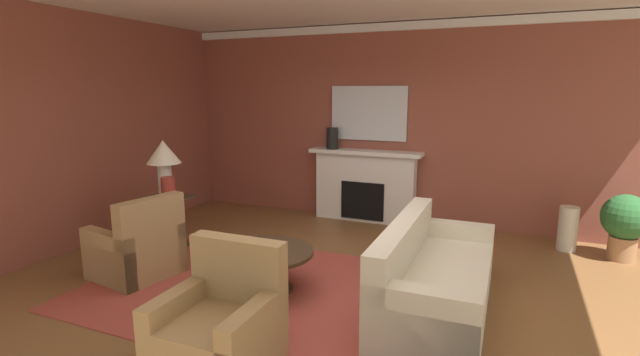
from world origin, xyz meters
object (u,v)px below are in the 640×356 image
Objects in this scene: vase_mantel_left at (332,138)px; vase_on_side_table at (168,189)px; sofa at (433,280)px; coffee_table at (266,261)px; armchair_near_window at (137,250)px; table_lamp at (164,158)px; armchair_facing_fireplace at (220,330)px; mantel_mirror at (369,113)px; fireplace at (365,187)px; side_table at (168,219)px; vase_tall_corner at (568,229)px; potted_plant at (625,222)px.

vase_on_side_table is (-1.31, -2.36, -0.47)m from vase_mantel_left.
sofa is 1.70m from coffee_table.
armchair_near_window is 3.48m from vase_mantel_left.
table_lamp is at bearing 173.75° from sofa.
coffee_table is at bearing -82.01° from vase_mantel_left.
coffee_table is 3.09m from vase_mantel_left.
sofa is 2.22× the size of armchair_facing_fireplace.
mantel_mirror is 3.59× the size of vase_mantel_left.
sofa is at bearing 50.36° from armchair_facing_fireplace.
vase_on_side_table is at bearing -127.68° from fireplace.
mantel_mirror is 1.76× the size of side_table.
fireplace is at bearing 48.71° from table_lamp.
armchair_near_window is at bearing -117.73° from fireplace.
vase_tall_corner is 0.64m from potted_plant.
sofa is 3.25m from armchair_near_window.
vase_on_side_table is (-3.40, 0.27, 0.55)m from sofa.
vase_tall_corner reaches higher than coffee_table.
vase_on_side_table reaches higher than side_table.
vase_on_side_table is (-4.75, -2.11, 0.56)m from vase_tall_corner.
armchair_facing_fireplace is 1.36× the size of side_table.
side_table is 5.81m from potted_plant.
mantel_mirror is 0.58× the size of sofa.
fireplace is at bearing 5.12° from vase_mantel_left.
armchair_near_window is (-3.21, -0.50, 0.01)m from sofa.
armchair_near_window is 1.00× the size of armchair_facing_fireplace.
vase_on_side_table is (0.15, -0.12, -0.37)m from table_lamp.
armchair_near_window is 2.18m from armchair_facing_fireplace.
armchair_near_window is at bearing -76.13° from vase_on_side_table.
vase_on_side_table is at bearing -126.33° from mantel_mirror.
coffee_table is 3.33× the size of vase_on_side_table.
fireplace is 1.89× the size of armchair_near_window.
fireplace is at bearing 62.27° from armchair_near_window.
mantel_mirror reaches higher than armchair_facing_fireplace.
potted_plant is at bearing -6.88° from fireplace.
armchair_near_window is at bearing -171.33° from coffee_table.
vase_tall_corner is 0.71× the size of potted_plant.
coffee_table is at bearing 8.67° from armchair_near_window.
mantel_mirror is at bearing 53.67° from vase_on_side_table.
coffee_table is at bearing -17.35° from vase_on_side_table.
table_lamp is at bearing -123.11° from vase_mantel_left.
armchair_facing_fireplace is 2.84m from vase_on_side_table.
mantel_mirror is at bearing 87.33° from coffee_table.
mantel_mirror reaches higher than side_table.
table_lamp is (-0.34, 0.89, 0.92)m from armchair_near_window.
fireplace is 2.57× the size of side_table.
mantel_mirror is 3.74m from potted_plant.
coffee_table is at bearing -138.85° from vase_tall_corner.
vase_mantel_left is at bearing 60.95° from vase_on_side_table.
sofa reaches higher than coffee_table.
coffee_table is 1.43× the size of side_table.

